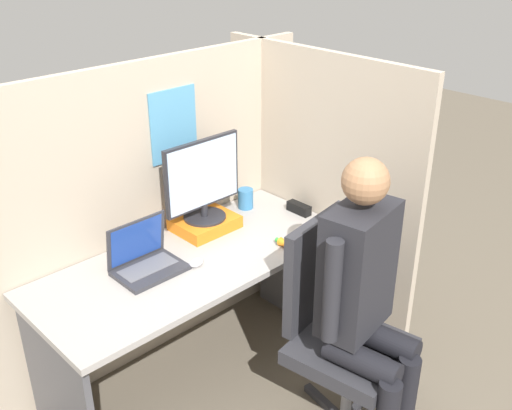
{
  "coord_description": "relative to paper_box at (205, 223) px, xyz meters",
  "views": [
    {
      "loc": [
        -1.47,
        -1.62,
        2.18
      ],
      "look_at": [
        0.25,
        0.17,
        0.96
      ],
      "focal_mm": 42.0,
      "sensor_mm": 36.0,
      "label": 1
    }
  ],
  "objects": [
    {
      "name": "person",
      "position": [
        0.04,
        -0.98,
        0.04
      ],
      "size": [
        0.48,
        0.46,
        1.35
      ],
      "color": "black",
      "rests_on": "ground"
    },
    {
      "name": "coffee_mug",
      "position": [
        0.32,
        0.03,
        0.02
      ],
      "size": [
        0.08,
        0.08,
        0.11
      ],
      "color": "teal",
      "rests_on": "desk"
    },
    {
      "name": "stapler",
      "position": [
        0.48,
        -0.21,
        -0.0
      ],
      "size": [
        0.05,
        0.14,
        0.05
      ],
      "color": "black",
      "rests_on": "desk"
    },
    {
      "name": "office_chair",
      "position": [
        0.07,
        -0.83,
        -0.23
      ],
      "size": [
        0.54,
        0.58,
        0.98
      ],
      "color": "#2D2D33",
      "rests_on": "ground"
    },
    {
      "name": "cubicle_panel_back",
      "position": [
        -0.23,
        0.17,
        0.05
      ],
      "size": [
        2.04,
        0.05,
        1.58
      ],
      "color": "tan",
      "rests_on": "ground"
    },
    {
      "name": "ground_plane",
      "position": [
        -0.23,
        -0.52,
        -0.74
      ],
      "size": [
        12.0,
        12.0,
        0.0
      ],
      "primitive_type": "plane",
      "color": "#665B4C"
    },
    {
      "name": "desk",
      "position": [
        -0.23,
        -0.19,
        -0.2
      ],
      "size": [
        1.54,
        0.66,
        0.71
      ],
      "color": "#9E9993",
      "rests_on": "ground"
    },
    {
      "name": "mouse",
      "position": [
        -0.26,
        -0.25,
        -0.01
      ],
      "size": [
        0.07,
        0.05,
        0.04
      ],
      "color": "silver",
      "rests_on": "desk"
    },
    {
      "name": "cubicle_panel_right",
      "position": [
        0.57,
        -0.25,
        0.05
      ],
      "size": [
        0.04,
        1.3,
        1.58
      ],
      "color": "tan",
      "rests_on": "ground"
    },
    {
      "name": "carrot_toy",
      "position": [
        0.15,
        -0.44,
        -0.01
      ],
      "size": [
        0.04,
        0.14,
        0.04
      ],
      "color": "orange",
      "rests_on": "desk"
    },
    {
      "name": "laptop",
      "position": [
        -0.45,
        -0.12,
        0.02
      ],
      "size": [
        0.3,
        0.22,
        0.24
      ],
      "color": "#2D2D33",
      "rests_on": "desk"
    },
    {
      "name": "monitor",
      "position": [
        -0.0,
        0.0,
        0.24
      ],
      "size": [
        0.45,
        0.22,
        0.42
      ],
      "color": "#232328",
      "rests_on": "paper_box"
    },
    {
      "name": "paper_box",
      "position": [
        0.0,
        0.0,
        0.0
      ],
      "size": [
        0.3,
        0.25,
        0.06
      ],
      "color": "orange",
      "rests_on": "desk"
    }
  ]
}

